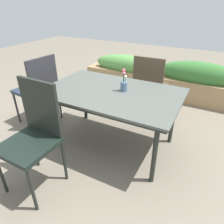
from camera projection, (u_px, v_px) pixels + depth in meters
ground_plane at (111, 141)px, 2.63m from camera, size 12.00×12.00×0.00m
dining_table at (112, 95)px, 2.28m from camera, size 1.49×0.94×0.71m
chair_end_left at (39, 86)px, 2.77m from camera, size 0.51×0.51×0.96m
chair_far_side at (150, 84)px, 2.92m from camera, size 0.45×0.45×0.93m
chair_near_left at (34, 132)px, 1.80m from camera, size 0.44×0.44×1.02m
flower_vase at (124, 84)px, 2.22m from camera, size 0.07×0.07×0.25m
planter_box at (160, 78)px, 3.73m from camera, size 2.87×0.38×0.70m
potted_plant at (35, 103)px, 2.97m from camera, size 0.30×0.30×0.51m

